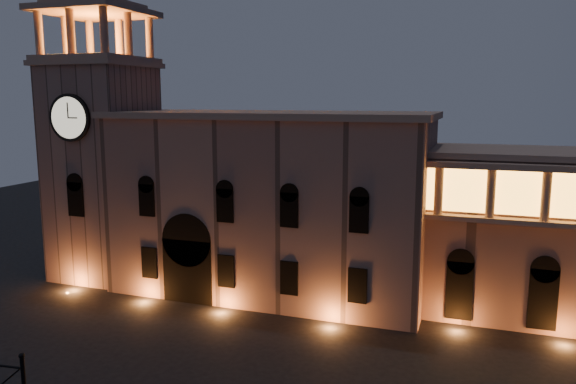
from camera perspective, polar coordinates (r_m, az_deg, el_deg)
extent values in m
cube|color=#906B5E|center=(54.63, -1.76, -1.42)|extent=(30.00, 12.00, 17.00)
cube|color=#A1816F|center=(53.66, -1.81, 7.84)|extent=(30.80, 12.80, 0.60)
cube|color=black|center=(53.70, -9.87, -7.81)|extent=(5.00, 1.40, 6.00)
cylinder|color=black|center=(52.89, -9.96, -4.70)|extent=(5.00, 1.40, 5.00)
cube|color=#FFA332|center=(53.59, -9.97, -8.07)|extent=(4.20, 0.20, 5.00)
cube|color=#906B5E|center=(62.40, -18.19, 1.80)|extent=(9.00, 9.00, 22.00)
cube|color=#A1816F|center=(61.99, -18.74, 12.16)|extent=(9.80, 9.80, 0.50)
cylinder|color=black|center=(58.29, -21.30, 7.04)|extent=(4.60, 0.35, 4.60)
cylinder|color=beige|center=(58.18, -21.39, 7.04)|extent=(4.00, 0.12, 4.00)
cube|color=#A1816F|center=(62.02, -18.77, 12.62)|extent=(9.40, 9.40, 0.50)
cube|color=#FFA332|center=(62.04, -18.78, 12.89)|extent=(6.80, 6.80, 0.15)
cylinder|color=#A1816F|center=(61.75, -24.00, 14.52)|extent=(0.76, 0.76, 4.20)
cylinder|color=#A1816F|center=(59.26, -21.22, 14.94)|extent=(0.76, 0.76, 4.20)
cylinder|color=#A1816F|center=(56.92, -18.19, 15.35)|extent=(0.76, 0.76, 4.20)
cylinder|color=#A1816F|center=(67.52, -19.47, 14.29)|extent=(0.76, 0.76, 4.20)
cylinder|color=#A1816F|center=(65.25, -16.77, 14.61)|extent=(0.76, 0.76, 4.20)
cylinder|color=#A1816F|center=(63.13, -13.88, 14.92)|extent=(0.76, 0.76, 4.20)
cylinder|color=#A1816F|center=(64.59, -21.63, 14.41)|extent=(0.76, 0.76, 4.20)
cylinder|color=#A1816F|center=(59.99, -15.92, 15.13)|extent=(0.76, 0.76, 4.20)
cube|color=#A1816F|center=(62.50, -19.01, 16.96)|extent=(9.80, 9.80, 0.60)
cube|color=#A1816F|center=(62.59, -19.04, 17.51)|extent=(7.50, 7.50, 0.60)
cylinder|color=#A1816F|center=(47.25, 15.06, 0.23)|extent=(0.70, 0.70, 4.00)
cylinder|color=#A1816F|center=(47.15, 19.91, -0.04)|extent=(0.70, 0.70, 4.00)
cylinder|color=#A1816F|center=(47.38, 24.75, -0.30)|extent=(0.70, 0.70, 4.00)
sphere|color=black|center=(29.32, -25.44, -14.77)|extent=(0.29, 0.29, 0.29)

